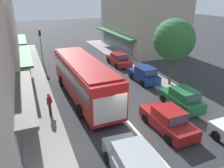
% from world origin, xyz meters
% --- Properties ---
extents(ground_plane, '(140.00, 140.00, 0.00)m').
position_xyz_m(ground_plane, '(0.00, 0.00, 0.00)').
color(ground_plane, '#2D2D30').
extents(lane_centre_line, '(0.20, 28.00, 0.01)m').
position_xyz_m(lane_centre_line, '(0.00, 4.00, 0.00)').
color(lane_centre_line, silver).
rests_on(lane_centre_line, ground).
extents(sidewalk_left, '(5.20, 44.00, 0.14)m').
position_xyz_m(sidewalk_left, '(-6.80, 6.00, 0.07)').
color(sidewalk_left, gray).
rests_on(sidewalk_left, ground).
extents(kerb_right, '(2.80, 44.00, 0.12)m').
position_xyz_m(kerb_right, '(6.20, 6.00, 0.06)').
color(kerb_right, gray).
rests_on(kerb_right, ground).
extents(building_right_far, '(9.32, 13.81, 9.29)m').
position_xyz_m(building_right_far, '(11.48, 19.29, 4.64)').
color(building_right_far, '#B2A38E').
rests_on(building_right_far, ground).
extents(city_bus, '(3.04, 10.94, 3.23)m').
position_xyz_m(city_bus, '(-1.72, 4.91, 1.88)').
color(city_bus, red).
rests_on(city_bus, ground).
extents(sedan_queue_far_back, '(1.99, 4.25, 1.47)m').
position_xyz_m(sedan_queue_far_back, '(1.94, -1.67, 0.66)').
color(sedan_queue_far_back, maroon).
rests_on(sedan_queue_far_back, ground).
extents(wagon_queue_gap_filler, '(2.08, 4.57, 1.58)m').
position_xyz_m(wagon_queue_gap_filler, '(-1.92, -4.57, 0.75)').
color(wagon_queue_gap_filler, '#9EA3A8').
rests_on(wagon_queue_gap_filler, ground).
extents(parked_hatchback_kerb_second, '(1.84, 3.71, 1.54)m').
position_xyz_m(parked_hatchback_kerb_second, '(4.73, 0.44, 0.71)').
color(parked_hatchback_kerb_second, '#1E6638').
rests_on(parked_hatchback_kerb_second, ground).
extents(parked_hatchback_kerb_third, '(1.88, 3.74, 1.54)m').
position_xyz_m(parked_hatchback_kerb_third, '(4.78, 6.26, 0.71)').
color(parked_hatchback_kerb_third, navy).
rests_on(parked_hatchback_kerb_third, ground).
extents(parked_sedan_kerb_rear, '(1.92, 4.21, 1.47)m').
position_xyz_m(parked_sedan_kerb_rear, '(4.68, 12.28, 0.66)').
color(parked_sedan_kerb_rear, maroon).
rests_on(parked_sedan_kerb_rear, ground).
extents(traffic_light_downstreet, '(0.32, 0.24, 4.20)m').
position_xyz_m(traffic_light_downstreet, '(-3.95, 16.29, 2.85)').
color(traffic_light_downstreet, gray).
rests_on(traffic_light_downstreet, ground).
extents(street_tree_right, '(3.72, 3.72, 6.21)m').
position_xyz_m(street_tree_right, '(6.58, 4.52, 4.35)').
color(street_tree_right, brown).
rests_on(street_tree_right, ground).
extents(pedestrian_with_handbag_near, '(0.40, 0.65, 1.63)m').
position_xyz_m(pedestrian_with_handbag_near, '(-4.80, 2.81, 1.07)').
color(pedestrian_with_handbag_near, '#232838').
rests_on(pedestrian_with_handbag_near, sidewalk_left).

